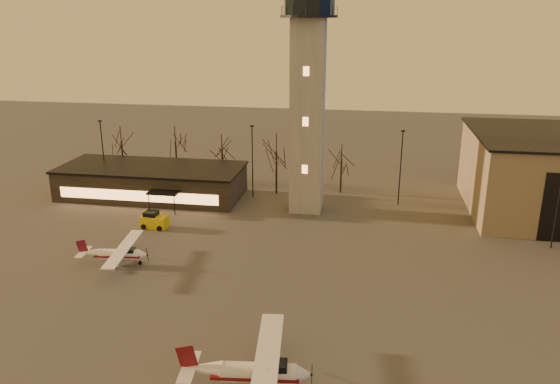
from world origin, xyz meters
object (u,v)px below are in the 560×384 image
object	(u,v)px
control_tower	(308,84)
cessna_front	(261,376)
terminal	(152,181)
service_cart	(154,221)
cessna_rear	(121,256)

from	to	relation	value
control_tower	cessna_front	size ratio (longest dim) A/B	2.67
terminal	service_cart	size ratio (longest dim) A/B	7.70
terminal	cessna_front	world-z (taller)	terminal
control_tower	cessna_rear	distance (m)	30.00
cessna_front	service_cart	bearing A→B (deg)	118.09
cessna_front	service_cart	size ratio (longest dim) A/B	3.70
cessna_rear	cessna_front	bearing A→B (deg)	-50.36
control_tower	service_cart	size ratio (longest dim) A/B	9.88
control_tower	terminal	world-z (taller)	control_tower
cessna_rear	service_cart	size ratio (longest dim) A/B	2.93
service_cart	cessna_front	bearing A→B (deg)	-49.66
control_tower	service_cart	xyz separation A→B (m)	(-17.17, -9.44, -15.57)
cessna_front	cessna_rear	size ratio (longest dim) A/B	1.26
terminal	service_cart	xyz separation A→B (m)	(4.83, -11.43, -1.40)
terminal	cessna_rear	bearing A→B (deg)	-75.96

